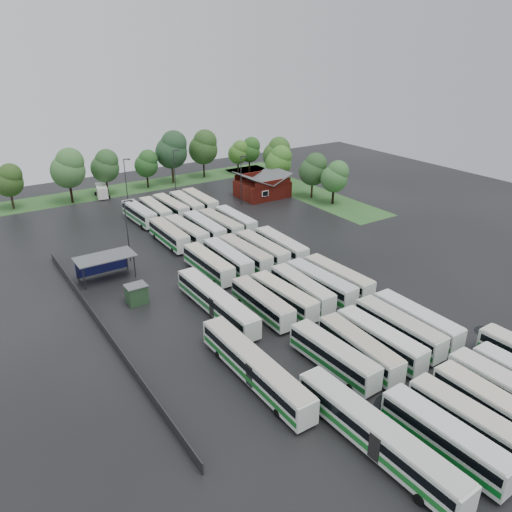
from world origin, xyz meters
TOP-DOWN VIEW (x-y plane):
  - ground at (0.00, 0.00)m, footprint 160.00×160.00m
  - brick_building at (24.00, 42.77)m, footprint 10.07×8.60m
  - wash_shed at (-17.20, 22.02)m, footprint 8.20×4.20m
  - utility_hut at (-16.20, 12.60)m, footprint 2.70×2.20m
  - grass_strip_north at (2.00, 64.80)m, footprint 80.00×10.00m
  - grass_strip_east at (34.00, 42.80)m, footprint 10.00×50.00m
  - west_fence at (-22.20, 8.00)m, footprint 0.10×50.00m
  - bus_r0c0 at (-4.48, -26.00)m, footprint 2.91×11.63m
  - bus_r0c1 at (-1.14, -25.99)m, footprint 2.92×11.32m
  - bus_r0c2 at (2.13, -26.08)m, footprint 2.43×11.41m
  - bus_r0c3 at (5.17, -25.65)m, footprint 2.73×11.71m
  - bus_r1c0 at (-4.42, -12.22)m, footprint 2.83×11.33m
  - bus_r1c1 at (-1.25, -12.73)m, footprint 2.93×11.27m
  - bus_r1c2 at (1.85, -12.73)m, footprint 2.60×11.36m
  - bus_r1c3 at (5.28, -12.30)m, footprint 2.57×11.59m
  - bus_r1c4 at (8.21, -12.31)m, footprint 2.47×11.51m
  - bus_r2c0 at (-4.27, 1.13)m, footprint 2.50×11.10m
  - bus_r2c1 at (-1.06, 1.00)m, footprint 2.85×11.15m
  - bus_r2c2 at (2.08, 1.30)m, footprint 2.72×11.33m
  - bus_r2c3 at (5.11, 1.14)m, footprint 3.00×11.74m
  - bus_r2c4 at (8.22, 1.14)m, footprint 2.89×11.58m
  - bus_r3c0 at (-4.37, 14.88)m, footprint 2.50×11.39m
  - bus_r3c1 at (-1.01, 15.13)m, footprint 2.57×11.36m
  - bus_r3c2 at (1.92, 14.99)m, footprint 2.82×11.49m
  - bus_r3c3 at (5.07, 14.92)m, footprint 2.50×11.51m
  - bus_r3c4 at (8.34, 14.46)m, footprint 2.83×11.66m
  - bus_r4c0 at (-4.27, 28.74)m, footprint 2.48×11.40m
  - bus_r4c1 at (-1.35, 28.27)m, footprint 2.93×11.65m
  - bus_r4c2 at (2.06, 28.29)m, footprint 2.61×11.68m
  - bus_r4c3 at (5.20, 28.15)m, footprint 2.78×11.57m
  - bus_r4c4 at (8.59, 28.64)m, footprint 2.47×11.13m
  - bus_r5c0 at (-4.36, 41.78)m, footprint 2.70×11.19m
  - bus_r5c1 at (-1.13, 41.81)m, footprint 2.64×11.13m
  - bus_r5c2 at (2.17, 42.10)m, footprint 2.74×11.33m
  - bus_r5c3 at (5.34, 41.78)m, footprint 2.83×11.50m
  - bus_r5c4 at (8.48, 42.07)m, footprint 2.60×11.51m
  - artic_bus_west_a at (-9.01, -22.72)m, footprint 2.90×17.22m
  - artic_bus_west_b at (-8.91, 4.43)m, footprint 2.50×16.66m
  - artic_bus_west_c at (-12.33, -9.42)m, footprint 2.45×17.10m
  - minibus at (-5.11, 61.76)m, footprint 3.31×6.09m
  - tree_north_0 at (-22.50, 63.36)m, footprint 5.61×5.61m
  - tree_north_1 at (-11.45, 60.94)m, footprint 6.94×6.94m
  - tree_north_2 at (-3.37, 62.64)m, footprint 6.05×6.05m
  - tree_north_3 at (6.14, 63.00)m, footprint 5.28×5.28m
  - tree_north_4 at (12.81, 63.61)m, footprint 7.42×7.42m
  - tree_north_5 at (21.29, 64.04)m, footprint 7.03×7.03m
  - tree_north_6 at (30.57, 63.06)m, footprint 5.00×4.99m
  - tree_east_0 at (33.51, 30.30)m, footprint 5.54×5.50m
  - tree_east_1 at (32.62, 36.15)m, footprint 5.87×5.87m
  - tree_east_2 at (30.86, 46.11)m, footprint 5.92×5.92m
  - tree_east_3 at (33.96, 51.23)m, footprint 6.39×6.39m
  - tree_east_4 at (33.60, 62.46)m, footprint 5.36×5.36m
  - lamp_post_ne at (17.16, 40.17)m, footprint 1.57×0.31m
  - lamp_post_nw at (-12.01, 25.98)m, footprint 1.49×0.29m
  - lamp_post_back_w at (-2.25, 53.36)m, footprint 1.46×0.29m
  - lamp_post_back_e at (9.15, 54.60)m, footprint 1.51×0.29m
  - puddle_0 at (-3.23, -20.55)m, footprint 5.22×5.22m
  - puddle_1 at (10.16, -20.21)m, footprint 4.23×4.23m
  - puddle_2 at (-7.83, 1.56)m, footprint 5.36×5.36m
  - puddle_3 at (3.72, -3.51)m, footprint 4.67×4.67m
  - puddle_4 at (15.55, -16.92)m, footprint 2.93×2.93m

SIDE VIEW (x-z plane):
  - ground at x=0.00m, z-range 0.00..0.00m
  - puddle_0 at x=-3.23m, z-range 0.00..0.01m
  - puddle_1 at x=10.16m, z-range 0.00..0.01m
  - puddle_2 at x=-7.83m, z-range 0.00..0.01m
  - puddle_3 at x=3.72m, z-range 0.00..0.01m
  - puddle_4 at x=15.55m, z-range 0.00..0.01m
  - grass_strip_north at x=2.00m, z-range 0.00..0.01m
  - grass_strip_east at x=34.00m, z-range 0.00..0.01m
  - west_fence at x=-22.20m, z-range 0.00..1.20m
  - utility_hut at x=-16.20m, z-range 0.01..2.63m
  - minibus at x=-5.11m, z-range 0.14..2.66m
  - bus_r2c1 at x=-1.06m, z-range 0.15..3.23m
  - bus_r5c1 at x=-1.13m, z-range 0.15..3.23m
  - bus_r2c0 at x=-4.27m, z-range 0.15..3.24m
  - bus_r4c4 at x=8.59m, z-range 0.15..3.25m
  - bus_r5c0 at x=-4.36m, z-range 0.15..3.25m
  - bus_r1c1 at x=-1.25m, z-range 0.16..3.26m
  - artic_bus_west_b at x=-8.91m, z-range 0.17..3.26m
  - bus_r0c1 at x=-1.14m, z-range 0.16..3.28m
  - bus_r1c0 at x=-4.42m, z-range 0.16..3.29m
  - bus_r5c2 at x=2.17m, z-range 0.16..3.29m
  - bus_r2c2 at x=2.08m, z-range 0.16..3.29m
  - bus_r1c2 at x=1.85m, z-range 0.16..3.31m
  - bus_r3c1 at x=-1.01m, z-range 0.16..3.31m
  - bus_r3c0 at x=-4.37m, z-range 0.16..3.32m
  - bus_r4c0 at x=-4.27m, z-range 0.16..3.33m
  - bus_r0c2 at x=2.13m, z-range 0.16..3.34m
  - bus_r3c2 at x=1.92m, z-range 0.16..3.34m
  - bus_r5c3 at x=5.34m, z-range 0.16..3.34m
  - bus_r5c4 at x=8.48m, z-range 0.16..3.35m
  - artic_bus_west_c at x=-12.33m, z-range 0.17..3.35m
  - bus_r2c4 at x=8.22m, z-range 0.16..3.36m
  - bus_r3c3 at x=5.07m, z-range 0.16..3.36m
  - bus_r4c3 at x=5.20m, z-range 0.16..3.36m
  - bus_r1c4 at x=8.21m, z-range 0.16..3.36m
  - artic_bus_west_a at x=-9.01m, z-range 0.17..3.36m
  - bus_r0c0 at x=-4.48m, z-range 0.16..3.37m
  - bus_r4c1 at x=-1.35m, z-range 0.16..3.38m
  - bus_r1c3 at x=5.28m, z-range 0.16..3.38m
  - bus_r3c4 at x=8.34m, z-range 0.16..3.39m
  - bus_r2c3 at x=5.11m, z-range 0.16..3.40m
  - bus_r4c2 at x=2.06m, z-range 0.16..3.41m
  - bus_r0c3 at x=5.17m, z-range 0.16..3.41m
  - brick_building at x=24.00m, z-range -0.83..4.56m
  - wash_shed at x=-17.20m, z-range 1.20..4.78m
  - tree_north_6 at x=30.57m, z-range 1.18..9.45m
  - lamp_post_back_w at x=-2.25m, z-range 0.77..10.28m
  - tree_north_3 at x=6.14m, z-range 1.25..10.00m
  - lamp_post_nw at x=-12.01m, z-range 0.78..10.49m
  - lamp_post_back_e at x=9.15m, z-range 0.79..10.57m
  - tree_east_4 at x=33.60m, z-range 1.27..10.15m
  - tree_east_0 at x=33.51m, z-range 1.30..10.40m
  - lamp_post_ne at x=17.16m, z-range 0.82..10.99m
  - tree_north_0 at x=-22.50m, z-range 1.33..10.61m
  - tree_east_1 at x=32.62m, z-range 1.39..11.12m
  - tree_east_2 at x=30.86m, z-range 1.40..11.21m
  - tree_north_2 at x=-3.37m, z-range 1.44..11.46m
  - tree_east_3 at x=33.96m, z-range 1.52..12.11m
  - tree_north_1 at x=-11.45m, z-range 1.65..13.15m
  - tree_north_5 at x=21.29m, z-range 1.67..13.31m
  - tree_north_4 at x=12.81m, z-range 1.76..14.06m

